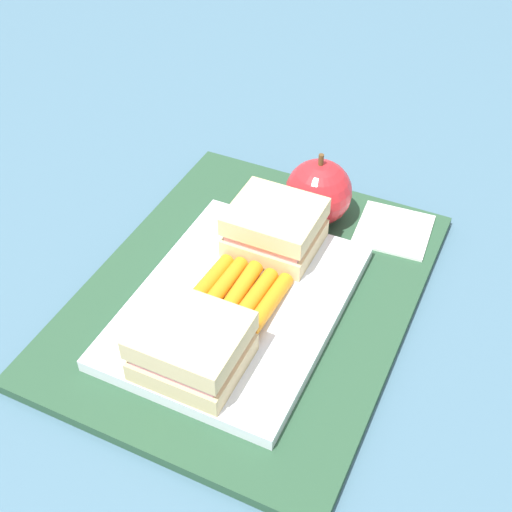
{
  "coord_description": "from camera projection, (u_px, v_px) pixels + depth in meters",
  "views": [
    {
      "loc": [
        -0.39,
        -0.19,
        0.45
      ],
      "look_at": [
        0.01,
        0.0,
        0.04
      ],
      "focal_mm": 48.06,
      "sensor_mm": 36.0,
      "label": 1
    }
  ],
  "objects": [
    {
      "name": "carrot_sticks_bundle",
      "position": [
        238.0,
        293.0,
        0.59
      ],
      "size": [
        0.08,
        0.07,
        0.02
      ],
      "color": "orange",
      "rests_on": "food_tray"
    },
    {
      "name": "sandwich_half_right",
      "position": [
        275.0,
        227.0,
        0.63
      ],
      "size": [
        0.07,
        0.08,
        0.04
      ],
      "color": "#DBC189",
      "rests_on": "food_tray"
    },
    {
      "name": "sandwich_half_left",
      "position": [
        192.0,
        346.0,
        0.52
      ],
      "size": [
        0.07,
        0.08,
        0.04
      ],
      "color": "#DBC189",
      "rests_on": "food_tray"
    },
    {
      "name": "lunchbag_mat",
      "position": [
        250.0,
        294.0,
        0.62
      ],
      "size": [
        0.36,
        0.28,
        0.01
      ],
      "primitive_type": "cube",
      "color": "#284C33",
      "rests_on": "ground_plane"
    },
    {
      "name": "paper_napkin",
      "position": [
        394.0,
        230.0,
        0.68
      ],
      "size": [
        0.07,
        0.07,
        0.0
      ],
      "primitive_type": "cube",
      "rotation": [
        0.0,
        0.0,
        0.07
      ],
      "color": "white",
      "rests_on": "lunchbag_mat"
    },
    {
      "name": "apple",
      "position": [
        319.0,
        192.0,
        0.67
      ],
      "size": [
        0.07,
        0.07,
        0.08
      ],
      "color": "red",
      "rests_on": "lunchbag_mat"
    },
    {
      "name": "ground_plane",
      "position": [
        250.0,
        298.0,
        0.62
      ],
      "size": [
        2.4,
        2.4,
        0.0
      ],
      "primitive_type": "plane",
      "color": "#42667A"
    },
    {
      "name": "food_tray",
      "position": [
        238.0,
        304.0,
        0.6
      ],
      "size": [
        0.23,
        0.17,
        0.01
      ],
      "primitive_type": "cube",
      "color": "white",
      "rests_on": "lunchbag_mat"
    }
  ]
}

